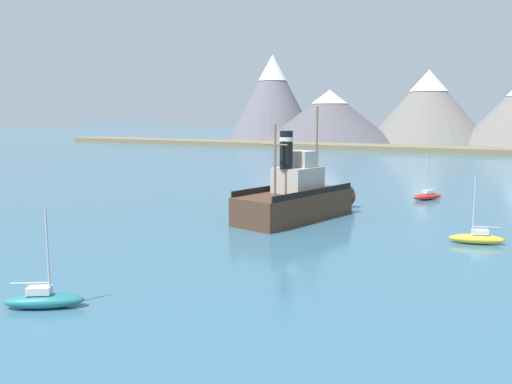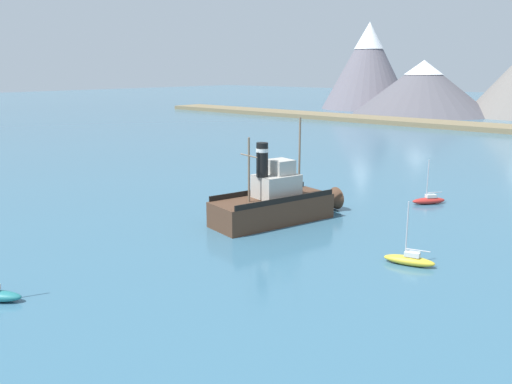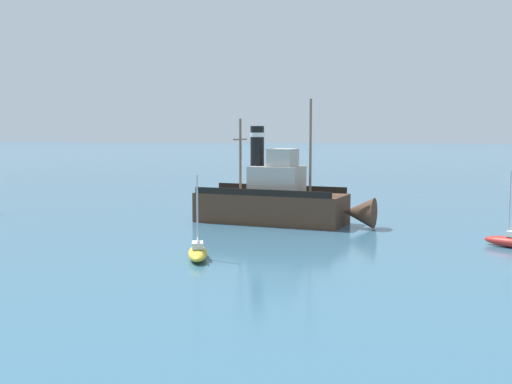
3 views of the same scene
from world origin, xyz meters
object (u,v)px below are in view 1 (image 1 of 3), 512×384
object	(u,v)px
old_tugboat	(298,198)
sailboat_red	(427,196)
sailboat_teal	(44,299)
sailboat_yellow	(477,238)

from	to	relation	value
old_tugboat	sailboat_red	bearing A→B (deg)	63.44
sailboat_red	sailboat_teal	size ratio (longest dim) A/B	1.00
old_tugboat	sailboat_teal	size ratio (longest dim) A/B	3.02
old_tugboat	sailboat_red	world-z (taller)	old_tugboat
sailboat_red	sailboat_teal	world-z (taller)	same
sailboat_red	sailboat_teal	xyz separation A→B (m)	(-9.96, -42.55, 0.00)
old_tugboat	sailboat_teal	xyz separation A→B (m)	(-1.84, -26.31, -1.40)
old_tugboat	sailboat_teal	bearing A→B (deg)	-94.00
old_tugboat	sailboat_yellow	xyz separation A→B (m)	(15.09, -2.68, -1.40)
sailboat_teal	sailboat_red	bearing A→B (deg)	76.83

